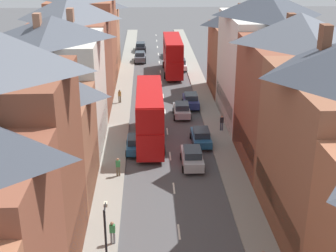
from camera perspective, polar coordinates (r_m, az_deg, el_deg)
name	(u,v)px	position (r m, az deg, el deg)	size (l,w,h in m)	color
pavement_left	(121,106)	(55.68, -5.71, 2.42)	(2.20, 104.00, 0.14)	gray
pavement_right	(207,105)	(56.03, 4.77, 2.57)	(2.20, 104.00, 0.14)	gray
centre_line_dashes	(165,112)	(53.76, -0.37, 1.75)	(0.14, 97.80, 0.01)	silver
terrace_row_left	(50,93)	(40.91, -14.14, 3.98)	(8.00, 72.76, 14.36)	#A36042
terrace_row_right	(315,117)	(35.62, 17.48, 1.11)	(8.00, 61.24, 13.92)	#B2704C
double_decker_bus_lead	(150,115)	(44.65, -2.27, 1.39)	(2.74, 10.80, 5.30)	#B70F0F
double_decker_bus_mid_street	(173,55)	(69.25, 0.57, 8.67)	(2.74, 10.80, 5.30)	#B70F0F
car_near_blue	(169,52)	(80.44, 0.14, 9.01)	(1.90, 4.56, 1.60)	gray
car_near_silver	(140,57)	(76.91, -3.42, 8.43)	(1.90, 4.00, 1.71)	#4C515B
car_parked_left_a	(191,100)	(55.07, 2.80, 3.15)	(1.90, 4.05, 1.71)	navy
car_parked_right_a	(201,136)	(44.95, 4.05, -1.28)	(1.90, 4.10, 1.57)	#236093
car_mid_black	(192,157)	(40.51, 2.96, -3.80)	(1.90, 4.19, 1.70)	#B7BABF
car_parked_left_b	(136,144)	(43.35, -3.91, -2.16)	(1.90, 3.82, 1.58)	#236093
car_mid_white	(180,64)	(72.10, 1.51, 7.55)	(1.90, 4.51, 1.62)	silver
car_far_grey	(141,47)	(84.47, -3.37, 9.60)	(1.90, 4.55, 1.68)	black
car_parked_right_b	(182,110)	(52.00, 1.68, 1.99)	(1.90, 3.90, 1.62)	#B7BABF
pedestrian_mid_left	(112,231)	(30.60, -6.79, -12.65)	(0.36, 0.22, 1.61)	gray
pedestrian_mid_right	(118,166)	(38.69, -6.11, -4.88)	(0.36, 0.22, 1.61)	brown
pedestrian_far_left	(222,122)	(48.06, 6.57, 0.48)	(0.36, 0.22, 1.61)	#3D4256
pedestrian_far_right	(120,96)	(56.47, -5.92, 3.72)	(0.36, 0.22, 1.61)	brown
street_lamp	(106,246)	(25.58, -7.52, -14.30)	(0.20, 1.12, 5.50)	black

